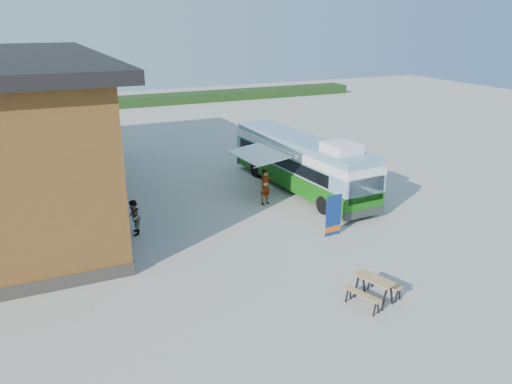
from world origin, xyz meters
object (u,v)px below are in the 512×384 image
picnic_table (374,284)px  bus (301,162)px  banner (333,219)px  person_a (266,187)px  slurry_tanker (104,163)px  person_b (134,218)px

picnic_table → bus: bearing=55.5°
banner → person_a: (-0.99, 4.75, 0.16)m
banner → picnic_table: size_ratio=1.02×
banner → picnic_table: (-1.73, -5.17, -0.13)m
slurry_tanker → person_b: bearing=-85.2°
banner → picnic_table: bearing=-112.5°
person_b → slurry_tanker: bearing=-167.2°
banner → person_a: bearing=97.7°
banner → slurry_tanker: 14.24m
person_b → slurry_tanker: 8.12m
bus → person_a: size_ratio=5.97×
banner → person_b: banner is taller
bus → picnic_table: 11.75m
person_a → person_b: (-6.92, -1.02, -0.13)m
banner → person_b: 8.74m
picnic_table → person_a: person_a is taller
bus → picnic_table: bus is taller
bus → banner: bus is taller
banner → person_b: (-7.91, 3.73, 0.03)m
bus → picnic_table: (-3.51, -11.18, -0.97)m
picnic_table → slurry_tanker: (-6.18, 17.00, 0.54)m
person_a → bus: bearing=3.2°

